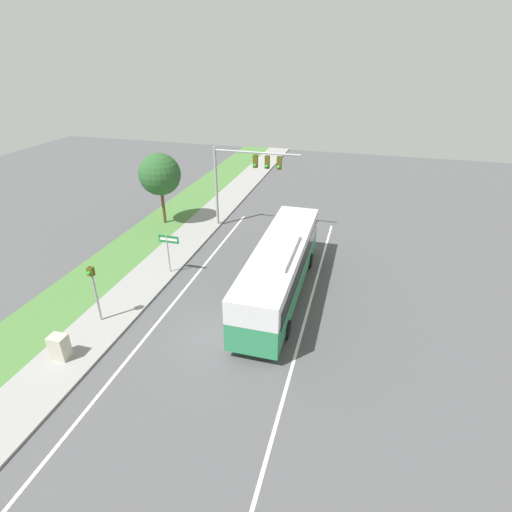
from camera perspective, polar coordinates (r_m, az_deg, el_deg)
name	(u,v)px	position (r m, az deg, el deg)	size (l,w,h in m)	color
ground_plane	(224,336)	(19.77, -4.65, -11.34)	(80.00, 80.00, 0.00)	#4C4C4F
sidewalk	(111,315)	(22.31, -19.96, -7.89)	(2.80, 80.00, 0.12)	gray
grass_verge	(60,305)	(24.16, -26.26, -6.35)	(3.60, 80.00, 0.10)	#477538
lane_divider_near	(157,324)	(21.08, -14.02, -9.38)	(0.14, 30.00, 0.01)	silver
lane_divider_far	(297,349)	(19.06, 5.87, -13.14)	(0.14, 30.00, 0.01)	silver
bus	(280,266)	(21.80, 3.46, -1.38)	(2.60, 11.64, 3.33)	#2D8956
signal_gantry	(244,171)	(29.49, -1.66, 12.09)	(6.38, 0.41, 6.11)	#939399
pedestrian_signal	(94,286)	(20.95, -22.16, -3.94)	(0.28, 0.34, 3.17)	#939399
street_sign	(169,246)	(24.40, -12.39, 1.35)	(1.30, 0.08, 2.62)	#939399
utility_cabinet	(60,347)	(20.00, -26.26, -11.58)	(0.75, 0.59, 1.17)	#B7B29E
roadside_tree	(160,175)	(31.31, -13.58, 11.25)	(3.14, 3.14, 5.45)	brown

